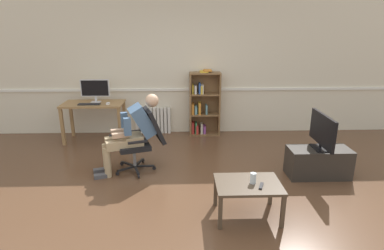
% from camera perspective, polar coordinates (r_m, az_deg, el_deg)
% --- Properties ---
extents(ground_plane, '(18.00, 18.00, 0.00)m').
position_cam_1_polar(ground_plane, '(4.38, -1.62, -12.19)').
color(ground_plane, brown).
extents(back_wall, '(12.00, 0.13, 2.70)m').
position_cam_1_polar(back_wall, '(6.51, -1.89, 10.25)').
color(back_wall, beige).
rests_on(back_wall, ground_plane).
extents(computer_desk, '(1.15, 0.61, 0.76)m').
position_cam_1_polar(computer_desk, '(6.38, -17.43, 2.81)').
color(computer_desk, '#9E7547').
rests_on(computer_desk, ground_plane).
extents(imac_monitor, '(0.55, 0.14, 0.44)m').
position_cam_1_polar(imac_monitor, '(6.36, -17.18, 6.26)').
color(imac_monitor, silver).
rests_on(imac_monitor, computer_desk).
extents(keyboard, '(0.41, 0.12, 0.02)m').
position_cam_1_polar(keyboard, '(6.23, -18.16, 3.61)').
color(keyboard, black).
rests_on(keyboard, computer_desk).
extents(computer_mouse, '(0.06, 0.10, 0.03)m').
position_cam_1_polar(computer_mouse, '(6.16, -15.00, 3.79)').
color(computer_mouse, white).
rests_on(computer_mouse, computer_desk).
extents(bookshelf, '(0.62, 0.29, 1.34)m').
position_cam_1_polar(bookshelf, '(6.45, 1.96, 3.62)').
color(bookshelf, brown).
rests_on(bookshelf, ground_plane).
extents(radiator, '(0.73, 0.08, 0.55)m').
position_cam_1_polar(radiator, '(6.65, -7.08, 0.82)').
color(radiator, white).
rests_on(radiator, ground_plane).
extents(office_chair, '(0.80, 0.67, 0.98)m').
position_cam_1_polar(office_chair, '(4.91, -8.85, -2.27)').
color(office_chair, black).
rests_on(office_chair, ground_plane).
extents(person_seated, '(1.04, 0.60, 1.20)m').
position_cam_1_polar(person_seated, '(4.85, -10.86, -1.14)').
color(person_seated, tan).
rests_on(person_seated, ground_plane).
extents(tv_stand, '(0.91, 0.41, 0.44)m').
position_cam_1_polar(tv_stand, '(5.10, 21.91, -6.30)').
color(tv_stand, '#2D2823').
rests_on(tv_stand, ground_plane).
extents(tv_screen, '(0.20, 0.80, 0.52)m').
position_cam_1_polar(tv_screen, '(4.93, 22.57, -1.04)').
color(tv_screen, black).
rests_on(tv_screen, tv_stand).
extents(coffee_table, '(0.76, 0.55, 0.43)m').
position_cam_1_polar(coffee_table, '(3.79, 10.12, -11.08)').
color(coffee_table, '#4C3D2D').
rests_on(coffee_table, ground_plane).
extents(drinking_glass, '(0.07, 0.07, 0.13)m').
position_cam_1_polar(drinking_glass, '(3.74, 11.03, -9.44)').
color(drinking_glass, silver).
rests_on(drinking_glass, coffee_table).
extents(spare_remote, '(0.09, 0.15, 0.02)m').
position_cam_1_polar(spare_remote, '(3.71, 12.43, -10.73)').
color(spare_remote, black).
rests_on(spare_remote, coffee_table).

